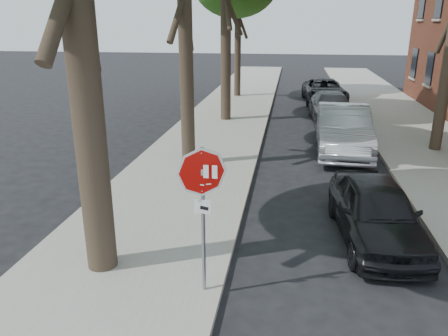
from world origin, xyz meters
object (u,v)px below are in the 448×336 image
(car_b, at_px, (343,130))
(car_c, at_px, (331,108))
(car_a, at_px, (376,211))
(car_d, at_px, (324,91))
(stop_sign, at_px, (202,193))

(car_b, relative_size, car_c, 1.09)
(car_a, xyz_separation_m, car_d, (0.00, 17.23, 0.01))
(car_b, bearing_deg, car_a, -88.26)
(stop_sign, bearing_deg, car_c, 77.38)
(car_d, bearing_deg, car_a, -93.55)
(car_c, relative_size, car_d, 0.94)
(car_a, distance_m, car_d, 17.23)
(car_c, height_order, car_d, car_d)
(car_b, xyz_separation_m, car_d, (0.00, 10.33, -0.15))
(stop_sign, relative_size, car_c, 0.56)
(car_a, height_order, car_d, car_d)
(car_a, relative_size, car_c, 0.85)
(stop_sign, distance_m, car_d, 20.18)
(car_b, distance_m, car_d, 10.33)
(stop_sign, xyz_separation_m, car_b, (3.30, 9.54, -1.10))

